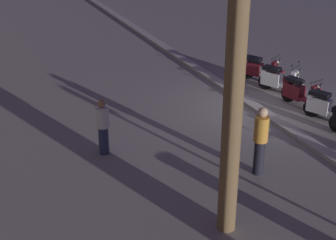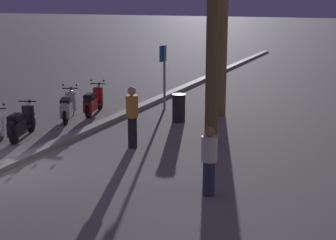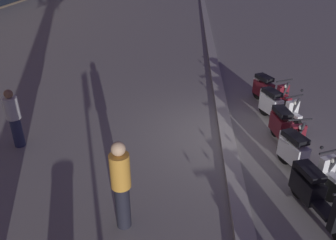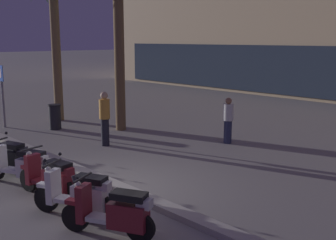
{
  "view_description": "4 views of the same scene",
  "coord_description": "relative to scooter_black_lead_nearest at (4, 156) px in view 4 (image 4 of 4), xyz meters",
  "views": [
    {
      "loc": [
        -11.98,
        8.65,
        6.35
      ],
      "look_at": [
        -1.57,
        3.96,
        1.04
      ],
      "focal_mm": 53.88,
      "sensor_mm": 36.0,
      "label": 1
    },
    {
      "loc": [
        8.96,
        8.6,
        4.12
      ],
      "look_at": [
        -3.1,
        3.45,
        0.94
      ],
      "focal_mm": 54.15,
      "sensor_mm": 36.0,
      "label": 2
    },
    {
      "loc": [
        -7.63,
        1.24,
        4.48
      ],
      "look_at": [
        -0.69,
        1.69,
        0.83
      ],
      "focal_mm": 35.84,
      "sensor_mm": 36.0,
      "label": 3
    },
    {
      "loc": [
        7.62,
        -5.18,
        3.38
      ],
      "look_at": [
        0.14,
        1.9,
        1.37
      ],
      "focal_mm": 44.63,
      "sensor_mm": 36.0,
      "label": 4
    }
  ],
  "objects": [
    {
      "name": "scooter_white_gap_after_mid",
      "position": [
        3.69,
        -0.09,
        0.02
      ],
      "size": [
        1.61,
        0.91,
        1.17
      ],
      "color": "black",
      "rests_on": "ground"
    },
    {
      "name": "palm_tree_near_sign",
      "position": [
        -2.08,
        5.26,
        4.21
      ],
      "size": [
        2.11,
        2.11,
        6.27
      ],
      "color": "brown",
      "rests_on": "ground"
    },
    {
      "name": "pedestrian_window_shopping",
      "position": [
        1.99,
        6.56,
        0.34
      ],
      "size": [
        0.34,
        0.34,
        1.51
      ],
      "color": "#2D3351",
      "rests_on": "ground"
    },
    {
      "name": "pedestrian_strolling_near_curb",
      "position": [
        -0.51,
        3.46,
        0.48
      ],
      "size": [
        0.34,
        0.34,
        1.74
      ],
      "color": "black",
      "rests_on": "ground"
    },
    {
      "name": "scooter_maroon_mid_centre",
      "position": [
        4.85,
        -0.1,
        0.02
      ],
      "size": [
        1.63,
        0.94,
        1.04
      ],
      "color": "black",
      "rests_on": "ground"
    },
    {
      "name": "ground_plane",
      "position": [
        2.71,
        1.15,
        -0.44
      ],
      "size": [
        200.0,
        200.0,
        0.0
      ],
      "primitive_type": "plane",
      "color": "gray"
    },
    {
      "name": "crossing_sign",
      "position": [
        -5.52,
        2.24,
        1.06
      ],
      "size": [
        0.6,
        0.12,
        2.4
      ],
      "color": "#939399",
      "rests_on": "ground"
    },
    {
      "name": "curb_strip",
      "position": [
        2.71,
        1.35,
        -0.38
      ],
      "size": [
        60.0,
        0.36,
        0.12
      ],
      "primitive_type": "cube",
      "color": "#ADA89E",
      "rests_on": "ground"
    },
    {
      "name": "palm_tree_far_corner",
      "position": [
        -5.36,
        4.53,
        4.3
      ],
      "size": [
        2.51,
        2.45,
        6.35
      ],
      "color": "olive",
      "rests_on": "ground"
    },
    {
      "name": "litter_bin",
      "position": [
        -3.86,
        3.51,
        0.04
      ],
      "size": [
        0.48,
        0.48,
        0.95
      ],
      "color": "#232328",
      "rests_on": "ground"
    },
    {
      "name": "scooter_black_lead_nearest",
      "position": [
        0.0,
        0.0,
        0.0
      ],
      "size": [
        1.79,
        0.79,
        1.04
      ],
      "color": "black",
      "rests_on": "ground"
    },
    {
      "name": "scooter_maroon_mid_front",
      "position": [
        2.43,
        -0.02,
        0.02
      ],
      "size": [
        1.74,
        0.66,
        1.04
      ],
      "color": "black",
      "rests_on": "ground"
    },
    {
      "name": "scooter_white_mid_rear",
      "position": [
        1.19,
        -0.08,
        0.01
      ],
      "size": [
        1.74,
        0.93,
        1.17
      ],
      "color": "black",
      "rests_on": "ground"
    }
  ]
}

